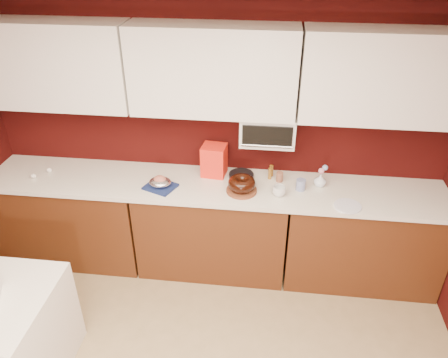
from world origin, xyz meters
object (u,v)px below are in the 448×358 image
toaster_oven (268,128)px  flower_vase (320,179)px  bundt_cake (242,183)px  pandoro_box (214,160)px  coffee_mug (279,190)px  foil_ham_nest (160,182)px  blue_jar (301,185)px

toaster_oven → flower_vase: (0.47, -0.08, -0.41)m
bundt_cake → pandoro_box: 0.38m
pandoro_box → coffee_mug: bearing=-20.1°
foil_ham_nest → blue_jar: blue_jar is taller
toaster_oven → bundt_cake: (-0.19, -0.25, -0.39)m
blue_jar → flower_vase: 0.18m
coffee_mug → blue_jar: coffee_mug is taller
pandoro_box → coffee_mug: size_ratio=2.64×
flower_vase → pandoro_box: bearing=174.3°
flower_vase → foil_ham_nest: bearing=-171.9°
pandoro_box → flower_vase: bearing=0.6°
foil_ham_nest → coffee_mug: 1.00m
toaster_oven → flower_vase: 0.63m
coffee_mug → flower_vase: flower_vase is taller
toaster_oven → blue_jar: toaster_oven is taller
pandoro_box → flower_vase: (0.92, -0.09, -0.08)m
toaster_oven → bundt_cake: size_ratio=1.96×
blue_jar → bundt_cake: bearing=-169.5°
toaster_oven → blue_jar: bearing=-28.1°
bundt_cake → toaster_oven: bearing=53.6°
coffee_mug → flower_vase: 0.40m
blue_jar → pandoro_box: bearing=167.2°
pandoro_box → foil_ham_nest: bearing=-140.1°
foil_ham_nest → flower_vase: (1.35, 0.19, 0.01)m
bundt_cake → foil_ham_nest: bundt_cake is taller
flower_vase → coffee_mug: bearing=-150.5°
toaster_oven → blue_jar: (0.30, -0.16, -0.43)m
toaster_oven → coffee_mug: size_ratio=4.24×
toaster_oven → bundt_cake: 0.51m
toaster_oven → flower_vase: toaster_oven is taller
pandoro_box → flower_vase: size_ratio=2.21×
foil_ham_nest → pandoro_box: (0.42, 0.28, 0.09)m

